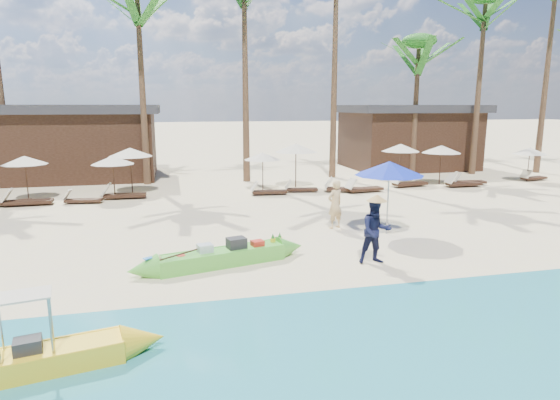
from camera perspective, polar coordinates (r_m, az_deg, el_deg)
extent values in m
plane|color=beige|center=(13.10, -3.57, -7.46)|extent=(240.00, 240.00, 0.00)
cube|color=tan|center=(8.62, 2.31, -17.96)|extent=(240.00, 4.50, 0.01)
cube|color=#51B838|center=(12.81, -7.13, -6.98)|extent=(3.54, 1.53, 0.42)
cube|color=white|center=(12.81, -7.13, -6.90)|extent=(3.03, 1.22, 0.19)
cube|color=#262628|center=(12.87, -5.33, -5.43)|extent=(0.57, 0.49, 0.38)
cube|color=silver|center=(12.65, -9.12, -6.01)|extent=(0.45, 0.41, 0.31)
cube|color=red|center=(13.06, -2.77, -5.47)|extent=(0.38, 0.34, 0.24)
cylinder|color=red|center=(12.51, -11.99, -6.82)|extent=(0.24, 0.24, 0.10)
cylinder|color=#262628|center=(12.35, -13.09, -7.14)|extent=(0.22, 0.22, 0.09)
sphere|color=#BBBC75|center=(12.31, -14.65, -7.00)|extent=(0.20, 0.20, 0.20)
cylinder|color=yellow|center=(13.42, -0.88, -5.10)|extent=(0.15, 0.15, 0.20)
cylinder|color=yellow|center=(13.51, -0.04, -4.98)|extent=(0.15, 0.15, 0.20)
cube|color=yellow|center=(8.89, -29.59, -17.17)|extent=(3.33, 1.32, 0.39)
cube|color=white|center=(8.88, -29.60, -17.06)|extent=(2.85, 1.04, 0.18)
cube|color=#262628|center=(8.75, -28.37, -15.58)|extent=(0.47, 0.41, 0.31)
cube|color=beige|center=(8.41, -28.94, -10.18)|extent=(0.92, 0.72, 0.03)
imported|color=#DBB476|center=(16.45, 6.73, -0.52)|extent=(0.74, 0.63, 1.72)
imported|color=#131634|center=(12.95, 11.58, -3.75)|extent=(0.92, 0.74, 1.79)
cylinder|color=#99999E|center=(15.94, 13.02, 0.11)|extent=(0.05, 0.05, 2.38)
cone|color=#1329B9|center=(15.78, 13.19, 3.78)|extent=(2.28, 2.28, 0.47)
cylinder|color=#392317|center=(24.26, -28.51, 2.30)|extent=(0.05, 0.05, 1.96)
cone|color=beige|center=(24.16, -28.70, 4.28)|extent=(1.96, 1.96, 0.39)
cube|color=#392317|center=(23.27, -30.24, -0.26)|extent=(1.88, 0.91, 0.13)
cylinder|color=#392317|center=(22.90, -19.60, 2.54)|extent=(0.05, 0.05, 1.94)
cone|color=beige|center=(22.80, -19.74, 4.60)|extent=(1.94, 1.94, 0.39)
cube|color=#392317|center=(22.92, -28.27, -0.20)|extent=(1.91, 0.68, 0.13)
cube|color=beige|center=(23.07, -30.35, 0.50)|extent=(0.45, 0.63, 0.55)
cube|color=#392317|center=(22.42, -22.79, -0.03)|extent=(1.62, 0.69, 0.11)
cube|color=beige|center=(22.58, -24.53, 0.62)|extent=(0.41, 0.55, 0.46)
cylinder|color=#392317|center=(24.28, -17.68, 3.39)|extent=(0.05, 0.05, 2.16)
cone|color=beige|center=(24.17, -17.81, 5.58)|extent=(2.16, 2.16, 0.43)
cube|color=#392317|center=(22.83, -18.34, 0.54)|extent=(1.88, 0.66, 0.13)
cube|color=beige|center=(22.90, -20.43, 1.27)|extent=(0.44, 0.62, 0.54)
cylinder|color=#392317|center=(23.78, -2.12, 3.43)|extent=(0.05, 0.05, 1.88)
cone|color=beige|center=(23.68, -2.13, 5.37)|extent=(1.88, 1.88, 0.38)
cube|color=#392317|center=(22.66, -1.30, 1.00)|extent=(1.70, 0.66, 0.12)
cube|color=beige|center=(22.53, -3.16, 1.69)|extent=(0.41, 0.57, 0.49)
cube|color=#392317|center=(23.42, 2.69, 1.31)|extent=(1.61, 0.75, 0.11)
cube|color=beige|center=(23.31, 1.02, 1.95)|extent=(0.43, 0.55, 0.45)
cylinder|color=#392317|center=(24.72, 1.94, 4.15)|extent=(0.06, 0.06, 2.24)
cone|color=beige|center=(24.62, 1.95, 6.37)|extent=(2.24, 2.24, 0.45)
cube|color=#392317|center=(23.60, 7.89, 1.35)|extent=(1.91, 1.07, 0.13)
cube|color=beige|center=(23.50, 5.96, 2.14)|extent=(0.55, 0.68, 0.53)
cube|color=#392317|center=(23.73, 10.31, 1.33)|extent=(1.89, 0.83, 0.13)
cube|color=beige|center=(23.27, 8.63, 1.99)|extent=(0.48, 0.64, 0.53)
cylinder|color=#392317|center=(27.06, 14.40, 4.29)|extent=(0.05, 0.05, 2.11)
cone|color=beige|center=(26.97, 14.49, 6.20)|extent=(2.11, 2.11, 0.42)
cube|color=#392317|center=(25.88, 15.57, 1.93)|extent=(1.96, 0.86, 0.13)
cube|color=beige|center=(25.35, 14.08, 2.58)|extent=(0.50, 0.66, 0.55)
cylinder|color=#392317|center=(26.95, 18.95, 3.98)|extent=(0.05, 0.05, 2.09)
cone|color=beige|center=(26.86, 19.08, 5.88)|extent=(2.09, 2.09, 0.42)
cube|color=#392317|center=(26.76, 21.51, 1.84)|extent=(1.85, 0.60, 0.13)
cube|color=beige|center=(26.26, 20.09, 2.50)|extent=(0.42, 0.60, 0.54)
cube|color=#392317|center=(27.56, 22.04, 2.05)|extent=(1.82, 0.76, 0.13)
cube|color=beige|center=(27.14, 20.65, 2.69)|extent=(0.46, 0.61, 0.52)
cylinder|color=#392317|center=(30.17, 28.03, 3.78)|extent=(0.05, 0.05, 1.87)
cone|color=beige|center=(30.09, 28.17, 5.29)|extent=(1.87, 1.87, 0.37)
cube|color=#392317|center=(30.80, 28.55, 2.37)|extent=(1.71, 0.84, 0.12)
cube|color=beige|center=(30.19, 27.77, 2.84)|extent=(0.46, 0.59, 0.48)
cone|color=brown|center=(26.56, -16.44, 12.67)|extent=(0.40, 0.40, 10.08)
cone|color=brown|center=(26.62, -4.25, 14.36)|extent=(0.40, 0.40, 11.26)
cone|color=brown|center=(28.35, 6.67, 16.06)|extent=(0.40, 0.40, 13.16)
cone|color=brown|center=(30.61, 16.18, 10.58)|extent=(0.40, 0.40, 8.07)
ellipsoid|color=#235F17|center=(30.85, 16.61, 18.09)|extent=(2.08, 2.08, 0.88)
cone|color=brown|center=(31.92, 23.06, 12.45)|extent=(0.40, 0.40, 10.64)
cone|color=brown|center=(34.51, 29.73, 13.09)|extent=(0.40, 0.40, 12.26)
cube|color=#392317|center=(30.42, -24.58, 5.96)|extent=(10.00, 6.00, 3.80)
cube|color=#2D2D33|center=(30.33, -24.92, 10.00)|extent=(10.80, 6.60, 0.50)
cube|color=#392317|center=(33.86, 15.24, 7.04)|extent=(8.00, 6.00, 3.80)
cube|color=#2D2D33|center=(33.78, 15.43, 10.67)|extent=(8.80, 6.60, 0.50)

